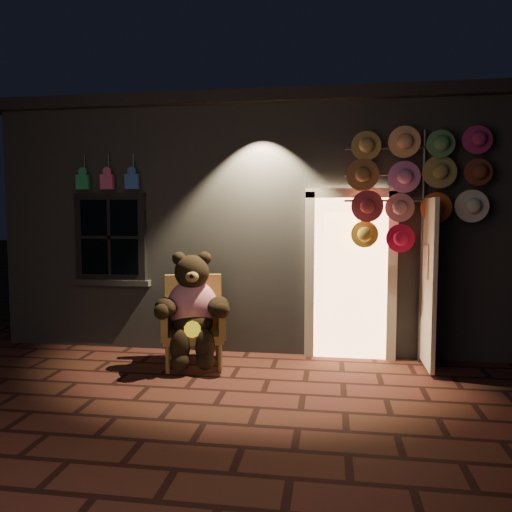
# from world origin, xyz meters

# --- Properties ---
(ground) EXTENTS (60.00, 60.00, 0.00)m
(ground) POSITION_xyz_m (0.00, 0.00, 0.00)
(ground) COLOR #4D231D
(ground) RESTS_ON ground
(shop_building) EXTENTS (7.30, 5.95, 3.51)m
(shop_building) POSITION_xyz_m (0.00, 3.99, 1.74)
(shop_building) COLOR slate
(shop_building) RESTS_ON ground
(wicker_armchair) EXTENTS (0.89, 0.85, 1.09)m
(wicker_armchair) POSITION_xyz_m (-0.58, 0.91, 0.55)
(wicker_armchair) COLOR #B18344
(wicker_armchair) RESTS_ON ground
(teddy_bear) EXTENTS (0.95, 0.86, 1.36)m
(teddy_bear) POSITION_xyz_m (-0.56, 0.77, 0.72)
(teddy_bear) COLOR #D31646
(teddy_bear) RESTS_ON ground
(hat_rack) EXTENTS (1.70, 0.22, 2.91)m
(hat_rack) POSITION_xyz_m (2.08, 1.28, 2.22)
(hat_rack) COLOR #59595E
(hat_rack) RESTS_ON ground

